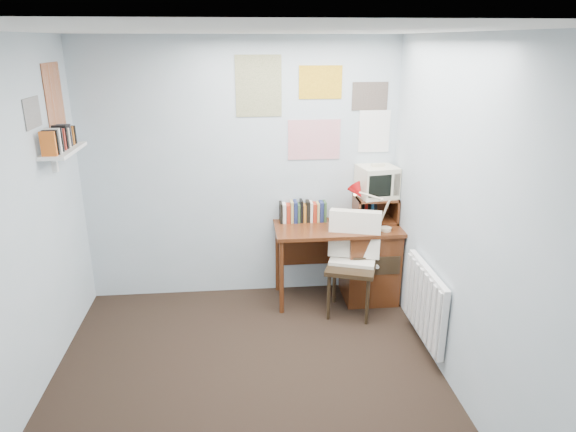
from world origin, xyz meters
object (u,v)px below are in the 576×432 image
desk (364,259)px  radiator (425,302)px  crt_tv (377,180)px  wall_shelf (63,151)px  desk_chair (351,267)px  desk_lamp (387,211)px  tv_riser (375,209)px

desk → radiator: desk is taller
crt_tv → wall_shelf: 2.78m
desk_chair → crt_tv: bearing=73.5°
desk_chair → desk_lamp: (0.35, 0.15, 0.49)m
desk_chair → radiator: size_ratio=1.17×
wall_shelf → crt_tv: bearing=10.7°
desk_chair → tv_riser: tv_riser is taller
desk_lamp → tv_riser: bearing=87.7°
tv_riser → crt_tv: crt_tv is taller
desk_chair → desk_lamp: 0.62m
desk_chair → tv_riser: (0.31, 0.42, 0.42)m
wall_shelf → desk_chair: bearing=1.8°
desk → desk_lamp: desk_lamp is taller
desk_chair → tv_riser: bearing=72.7°
desk → radiator: 0.97m
radiator → wall_shelf: bearing=169.1°
radiator → crt_tv: bearing=98.8°
crt_tv → wall_shelf: (-2.70, -0.51, 0.45)m
desk_chair → tv_riser: size_ratio=2.33×
tv_riser → wall_shelf: bearing=-169.7°
tv_riser → radiator: size_ratio=0.50×
desk_chair → radiator: desk_chair is taller
desk → radiator: (0.29, -0.93, 0.01)m
tv_riser → desk_chair: bearing=-126.8°
desk → wall_shelf: wall_shelf is taller
desk_lamp → radiator: 0.95m
desk_chair → radiator: bearing=-32.9°
crt_tv → desk_chair: bearing=-135.9°
radiator → desk_lamp: bearing=99.7°
wall_shelf → desk_lamp: bearing=4.8°
radiator → wall_shelf: (-2.86, 0.55, 1.20)m
desk → desk_chair: (-0.19, -0.30, 0.06)m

